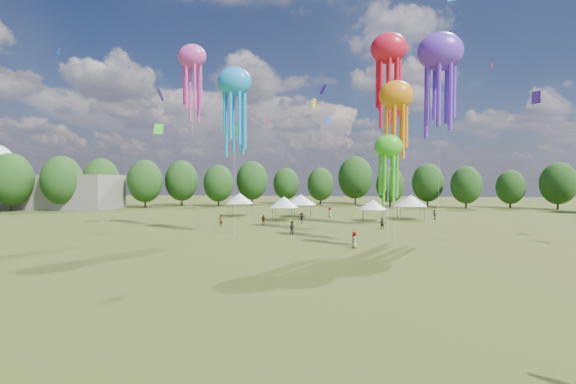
# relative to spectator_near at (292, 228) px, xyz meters

# --- Properties ---
(ground) EXTENTS (300.00, 300.00, 0.00)m
(ground) POSITION_rel_spectator_near_xyz_m (5.69, -34.25, -0.83)
(ground) COLOR #384416
(ground) RESTS_ON ground
(spectator_near) EXTENTS (1.02, 0.96, 1.66)m
(spectator_near) POSITION_rel_spectator_near_xyz_m (0.00, 0.00, 0.00)
(spectator_near) COLOR gray
(spectator_near) RESTS_ON ground
(spectators_far) EXTENTS (34.49, 34.00, 1.87)m
(spectators_far) POSITION_rel_spectator_near_xyz_m (5.98, 11.36, 0.02)
(spectators_far) COLOR gray
(spectators_far) RESTS_ON ground
(festival_tents) EXTENTS (36.62, 12.58, 4.38)m
(festival_tents) POSITION_rel_spectator_near_xyz_m (2.41, 21.75, 2.34)
(festival_tents) COLOR #47474C
(festival_tents) RESTS_ON ground
(show_kites) EXTENTS (37.86, 19.47, 26.70)m
(show_kites) POSITION_rel_spectator_near_xyz_m (9.41, 1.01, 18.32)
(show_kites) COLOR #1B99E9
(show_kites) RESTS_ON ground
(small_kites) EXTENTS (73.55, 56.47, 43.94)m
(small_kites) POSITION_rel_spectator_near_xyz_m (4.26, 7.36, 28.00)
(small_kites) COLOR #1B99E9
(small_kites) RESTS_ON ground
(treeline) EXTENTS (201.57, 95.24, 13.43)m
(treeline) POSITION_rel_spectator_near_xyz_m (1.83, 28.26, 5.72)
(treeline) COLOR #38281C
(treeline) RESTS_ON ground
(hangar) EXTENTS (40.00, 12.00, 8.00)m
(hangar) POSITION_rel_spectator_near_xyz_m (-66.31, 37.75, 3.17)
(hangar) COLOR gray
(hangar) RESTS_ON ground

